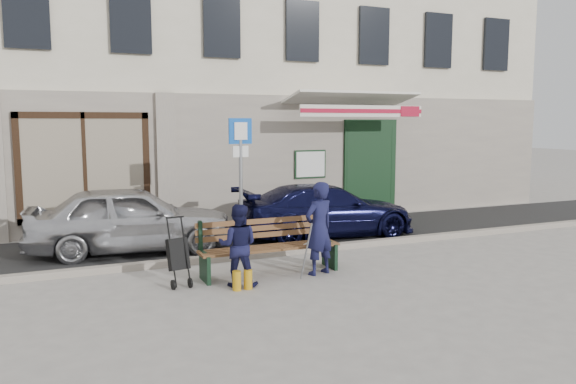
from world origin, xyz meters
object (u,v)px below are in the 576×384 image
car_silver (131,219)px  man (319,228)px  stroller (178,256)px  parking_sign (241,164)px  car_navy (326,210)px  bench (267,247)px  woman (238,245)px

car_silver → man: (2.65, -2.88, 0.12)m
stroller → parking_sign: bearing=35.8°
car_silver → car_navy: (4.20, -0.13, -0.08)m
stroller → bench: bearing=-8.0°
bench → car_silver: bearing=126.0°
car_navy → parking_sign: (-2.27, -0.85, 1.16)m
bench → woman: 0.81m
woman → parking_sign: bearing=-84.6°
parking_sign → woman: 2.41m
car_navy → woman: size_ratio=3.13×
bench → stroller: bearing=-178.0°
car_navy → woman: woman is taller
car_navy → stroller: 4.58m
bench → woman: bearing=-145.7°
parking_sign → woman: size_ratio=2.03×
man → woman: bearing=-12.5°
parking_sign → man: (0.72, -1.90, -0.96)m
car_silver → bench: bearing=-137.7°
car_silver → parking_sign: bearing=-110.7°
car_navy → stroller: (-3.85, -2.47, -0.11)m
car_silver → car_navy: bearing=-85.4°
car_silver → stroller: bearing=-166.1°
bench → stroller: stroller is taller
car_silver → man: man is taller
car_silver → bench: size_ratio=1.62×
parking_sign → bench: bearing=-103.0°
car_navy → man: (-1.55, -2.76, 0.20)m
car_navy → man: 3.17m
man → stroller: 2.34m
man → stroller: (-2.30, 0.28, -0.31)m
car_silver → parking_sign: parking_sign is taller
woman → stroller: (-0.85, 0.39, -0.17)m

